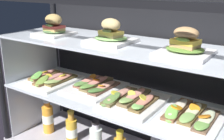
{
  "coord_description": "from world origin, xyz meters",
  "views": [
    {
      "loc": [
        0.75,
        -1.09,
        0.97
      ],
      "look_at": [
        0.0,
        0.0,
        0.54
      ],
      "focal_mm": 43.14,
      "sensor_mm": 36.0,
      "label": 1
    }
  ],
  "objects_px": {
    "plated_roll_sandwich_right_of_center": "(111,35)",
    "juice_bottle_front_left_end": "(48,118)",
    "plated_roll_sandwich_center": "(185,46)",
    "plated_roll_sandwich_mid_right": "(54,27)",
    "open_sandwich_tray_far_left": "(132,100)",
    "juice_bottle_front_right_end": "(96,139)",
    "juice_bottle_back_right": "(72,130)",
    "open_sandwich_tray_mid_left": "(95,86)",
    "open_sandwich_tray_near_right_corner": "(51,79)",
    "open_sandwich_tray_right_of_center": "(190,116)"
  },
  "relations": [
    {
      "from": "open_sandwich_tray_right_of_center",
      "to": "juice_bottle_front_right_end",
      "type": "distance_m",
      "value": 0.61
    },
    {
      "from": "juice_bottle_back_right",
      "to": "juice_bottle_front_right_end",
      "type": "bearing_deg",
      "value": 0.03
    },
    {
      "from": "plated_roll_sandwich_center",
      "to": "juice_bottle_front_right_end",
      "type": "distance_m",
      "value": 0.79
    },
    {
      "from": "open_sandwich_tray_far_left",
      "to": "juice_bottle_front_right_end",
      "type": "xyz_separation_m",
      "value": [
        -0.23,
        -0.0,
        -0.3
      ]
    },
    {
      "from": "open_sandwich_tray_near_right_corner",
      "to": "open_sandwich_tray_right_of_center",
      "type": "distance_m",
      "value": 0.86
    },
    {
      "from": "juice_bottle_front_left_end",
      "to": "plated_roll_sandwich_center",
      "type": "bearing_deg",
      "value": -0.98
    },
    {
      "from": "juice_bottle_front_left_end",
      "to": "juice_bottle_front_right_end",
      "type": "bearing_deg",
      "value": 0.98
    },
    {
      "from": "plated_roll_sandwich_mid_right",
      "to": "juice_bottle_back_right",
      "type": "xyz_separation_m",
      "value": [
        0.09,
        0.01,
        -0.62
      ]
    },
    {
      "from": "plated_roll_sandwich_mid_right",
      "to": "plated_roll_sandwich_center",
      "type": "xyz_separation_m",
      "value": [
        0.77,
        -0.02,
        -0.01
      ]
    },
    {
      "from": "juice_bottle_back_right",
      "to": "juice_bottle_front_right_end",
      "type": "height_order",
      "value": "juice_bottle_back_right"
    },
    {
      "from": "plated_roll_sandwich_center",
      "to": "juice_bottle_back_right",
      "type": "height_order",
      "value": "plated_roll_sandwich_center"
    },
    {
      "from": "open_sandwich_tray_mid_left",
      "to": "open_sandwich_tray_near_right_corner",
      "type": "bearing_deg",
      "value": -168.45
    },
    {
      "from": "open_sandwich_tray_right_of_center",
      "to": "plated_roll_sandwich_right_of_center",
      "type": "bearing_deg",
      "value": 179.81
    },
    {
      "from": "open_sandwich_tray_right_of_center",
      "to": "open_sandwich_tray_near_right_corner",
      "type": "bearing_deg",
      "value": -179.62
    },
    {
      "from": "plated_roll_sandwich_right_of_center",
      "to": "plated_roll_sandwich_center",
      "type": "bearing_deg",
      "value": -3.83
    },
    {
      "from": "plated_roll_sandwich_right_of_center",
      "to": "juice_bottle_front_left_end",
      "type": "height_order",
      "value": "plated_roll_sandwich_right_of_center"
    },
    {
      "from": "plated_roll_sandwich_mid_right",
      "to": "plated_roll_sandwich_right_of_center",
      "type": "distance_m",
      "value": 0.38
    },
    {
      "from": "plated_roll_sandwich_right_of_center",
      "to": "juice_bottle_front_right_end",
      "type": "xyz_separation_m",
      "value": [
        -0.1,
        -0.0,
        -0.62
      ]
    },
    {
      "from": "open_sandwich_tray_right_of_center",
      "to": "juice_bottle_back_right",
      "type": "bearing_deg",
      "value": -179.79
    },
    {
      "from": "open_sandwich_tray_mid_left",
      "to": "plated_roll_sandwich_mid_right",
      "type": "bearing_deg",
      "value": -165.35
    },
    {
      "from": "plated_roll_sandwich_right_of_center",
      "to": "juice_bottle_front_left_end",
      "type": "distance_m",
      "value": 0.77
    },
    {
      "from": "open_sandwich_tray_mid_left",
      "to": "juice_bottle_front_right_end",
      "type": "bearing_deg",
      "value": -52.94
    },
    {
      "from": "plated_roll_sandwich_center",
      "to": "open_sandwich_tray_far_left",
      "type": "height_order",
      "value": "plated_roll_sandwich_center"
    },
    {
      "from": "juice_bottle_front_right_end",
      "to": "plated_roll_sandwich_center",
      "type": "bearing_deg",
      "value": -2.55
    },
    {
      "from": "plated_roll_sandwich_center",
      "to": "open_sandwich_tray_far_left",
      "type": "relative_size",
      "value": 0.64
    },
    {
      "from": "plated_roll_sandwich_center",
      "to": "juice_bottle_front_right_end",
      "type": "bearing_deg",
      "value": 177.45
    },
    {
      "from": "open_sandwich_tray_right_of_center",
      "to": "juice_bottle_front_left_end",
      "type": "relative_size",
      "value": 1.47
    },
    {
      "from": "open_sandwich_tray_near_right_corner",
      "to": "open_sandwich_tray_far_left",
      "type": "bearing_deg",
      "value": 0.81
    },
    {
      "from": "plated_roll_sandwich_mid_right",
      "to": "plated_roll_sandwich_center",
      "type": "bearing_deg",
      "value": -1.24
    },
    {
      "from": "plated_roll_sandwich_right_of_center",
      "to": "juice_bottle_back_right",
      "type": "distance_m",
      "value": 0.68
    },
    {
      "from": "open_sandwich_tray_far_left",
      "to": "juice_bottle_back_right",
      "type": "bearing_deg",
      "value": -179.34
    },
    {
      "from": "open_sandwich_tray_mid_left",
      "to": "open_sandwich_tray_far_left",
      "type": "bearing_deg",
      "value": -10.6
    },
    {
      "from": "plated_roll_sandwich_center",
      "to": "open_sandwich_tray_right_of_center",
      "type": "xyz_separation_m",
      "value": [
        0.04,
        0.02,
        -0.31
      ]
    },
    {
      "from": "plated_roll_sandwich_center",
      "to": "juice_bottle_front_left_end",
      "type": "xyz_separation_m",
      "value": [
        -0.88,
        0.02,
        -0.6
      ]
    },
    {
      "from": "plated_roll_sandwich_right_of_center",
      "to": "juice_bottle_front_right_end",
      "type": "bearing_deg",
      "value": -177.84
    },
    {
      "from": "open_sandwich_tray_far_left",
      "to": "juice_bottle_back_right",
      "type": "distance_m",
      "value": 0.52
    },
    {
      "from": "plated_roll_sandwich_mid_right",
      "to": "open_sandwich_tray_far_left",
      "type": "xyz_separation_m",
      "value": [
        0.51,
        0.01,
        -0.32
      ]
    },
    {
      "from": "plated_roll_sandwich_right_of_center",
      "to": "open_sandwich_tray_mid_left",
      "type": "height_order",
      "value": "plated_roll_sandwich_right_of_center"
    },
    {
      "from": "plated_roll_sandwich_mid_right",
      "to": "open_sandwich_tray_mid_left",
      "type": "height_order",
      "value": "plated_roll_sandwich_mid_right"
    },
    {
      "from": "juice_bottle_back_right",
      "to": "open_sandwich_tray_right_of_center",
      "type": "bearing_deg",
      "value": 0.21
    },
    {
      "from": "open_sandwich_tray_far_left",
      "to": "juice_bottle_front_left_end",
      "type": "relative_size",
      "value": 1.47
    },
    {
      "from": "plated_roll_sandwich_mid_right",
      "to": "open_sandwich_tray_far_left",
      "type": "relative_size",
      "value": 0.57
    },
    {
      "from": "juice_bottle_back_right",
      "to": "open_sandwich_tray_far_left",
      "type": "bearing_deg",
      "value": 0.66
    },
    {
      "from": "plated_roll_sandwich_right_of_center",
      "to": "open_sandwich_tray_near_right_corner",
      "type": "distance_m",
      "value": 0.54
    },
    {
      "from": "open_sandwich_tray_mid_left",
      "to": "open_sandwich_tray_far_left",
      "type": "xyz_separation_m",
      "value": [
        0.28,
        -0.05,
        0.0
      ]
    },
    {
      "from": "open_sandwich_tray_mid_left",
      "to": "juice_bottle_back_right",
      "type": "distance_m",
      "value": 0.34
    },
    {
      "from": "open_sandwich_tray_right_of_center",
      "to": "juice_bottle_front_left_end",
      "type": "xyz_separation_m",
      "value": [
        -0.92,
        -0.01,
        -0.28
      ]
    },
    {
      "from": "open_sandwich_tray_mid_left",
      "to": "open_sandwich_tray_far_left",
      "type": "relative_size",
      "value": 1.0
    },
    {
      "from": "open_sandwich_tray_near_right_corner",
      "to": "juice_bottle_front_left_end",
      "type": "xyz_separation_m",
      "value": [
        -0.05,
        -0.0,
        -0.28
      ]
    },
    {
      "from": "plated_roll_sandwich_right_of_center",
      "to": "plated_roll_sandwich_center",
      "type": "distance_m",
      "value": 0.38
    }
  ]
}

